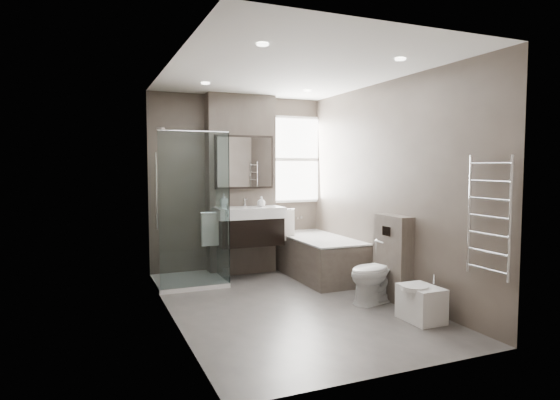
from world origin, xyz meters
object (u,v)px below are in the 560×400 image
vanity (249,226)px  toilet (376,272)px  bathtub (318,255)px  bidet (421,303)px

vanity → toilet: vanity is taller
bathtub → toilet: (0.05, -1.36, 0.04)m
vanity → bidet: 2.68m
vanity → bathtub: size_ratio=0.59×
vanity → bidet: bearing=-67.2°
bathtub → bidet: 2.10m
bathtub → toilet: toilet is taller
bathtub → bidet: size_ratio=3.43×
vanity → toilet: size_ratio=1.33×
vanity → bathtub: (0.92, -0.33, -0.43)m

